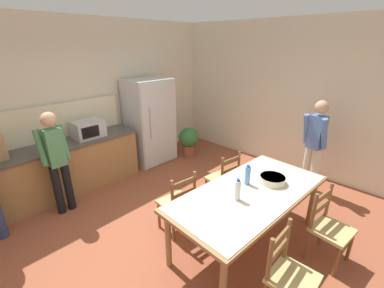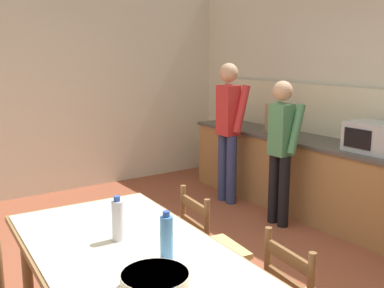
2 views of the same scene
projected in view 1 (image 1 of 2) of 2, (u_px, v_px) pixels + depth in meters
The scene contains 18 objects.
ground_plane at pixel (169, 241), 3.40m from camera, with size 8.32×8.32×0.00m, color brown.
wall_back at pixel (67, 103), 4.57m from camera, with size 6.52×0.12×2.90m, color beige.
wall_right at pixel (290, 97), 5.06m from camera, with size 0.12×5.20×2.90m, color beige.
kitchen_counter at pixel (38, 177), 4.11m from camera, with size 3.42×0.66×0.89m.
counter_splashback at pixel (21, 129), 4.04m from camera, with size 3.38×0.03×0.60m, color beige.
refrigerator at pixel (150, 122), 5.45m from camera, with size 0.90×0.73×1.78m.
microwave at pixel (88, 129), 4.50m from camera, with size 0.50×0.39×0.30m.
dining_table at pixel (250, 196), 3.13m from camera, with size 2.17×1.12×0.79m.
bottle_near_centre at pixel (238, 190), 2.88m from camera, with size 0.07×0.07×0.27m.
bottle_off_centre at pixel (248, 175), 3.21m from camera, with size 0.07×0.07×0.27m.
serving_bowl at pixel (272, 179), 3.27m from camera, with size 0.32×0.32×0.09m.
chair_side_far_right at pixel (224, 179), 4.07m from camera, with size 0.47×0.45×0.91m.
chair_side_near_left at pixel (289, 276), 2.38m from camera, with size 0.43×0.41×0.91m.
chair_side_far_left at pixel (178, 203), 3.46m from camera, with size 0.46×0.45×0.91m.
chair_side_near_right at pixel (329, 228), 2.99m from camera, with size 0.47×0.45×0.91m.
person_at_counter at pixel (57, 158), 3.72m from camera, with size 0.40×0.27×1.58m.
person_by_table at pixel (315, 142), 4.30m from camera, with size 0.32×0.44×1.61m.
potted_plant at pixel (189, 140), 5.85m from camera, with size 0.44×0.44×0.67m.
Camera 1 is at (-1.74, -2.07, 2.46)m, focal length 24.00 mm.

